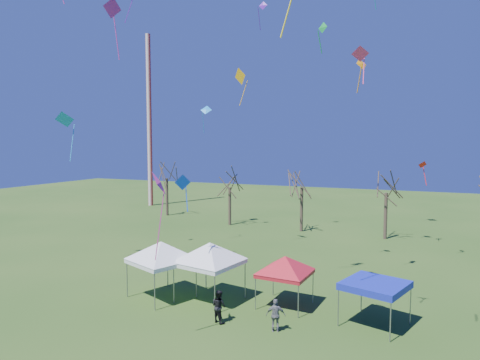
# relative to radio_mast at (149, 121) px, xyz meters

# --- Properties ---
(ground) EXTENTS (140.00, 140.00, 0.00)m
(ground) POSITION_rel_radio_mast_xyz_m (28.00, -34.00, -12.50)
(ground) COLOR #294D18
(ground) RESTS_ON ground
(radio_mast) EXTENTS (0.70, 0.70, 25.00)m
(radio_mast) POSITION_rel_radio_mast_xyz_m (0.00, 0.00, 0.00)
(radio_mast) COLOR silver
(radio_mast) RESTS_ON ground
(tree_0) EXTENTS (3.83, 3.83, 8.44)m
(tree_0) POSITION_rel_radio_mast_xyz_m (7.15, -6.62, -6.01)
(tree_0) COLOR #3D2D21
(tree_0) RESTS_ON ground
(tree_1) EXTENTS (3.42, 3.42, 7.54)m
(tree_1) POSITION_rel_radio_mast_xyz_m (17.23, -9.35, -6.71)
(tree_1) COLOR #3D2D21
(tree_1) RESTS_ON ground
(tree_2) EXTENTS (3.71, 3.71, 8.18)m
(tree_2) POSITION_rel_radio_mast_xyz_m (25.63, -9.62, -6.21)
(tree_2) COLOR #3D2D21
(tree_2) RESTS_ON ground
(tree_3) EXTENTS (3.59, 3.59, 7.91)m
(tree_3) POSITION_rel_radio_mast_xyz_m (34.03, -9.96, -6.42)
(tree_3) COLOR #3D2D21
(tree_3) RESTS_ON ground
(tent_white_west) EXTENTS (4.12, 4.12, 3.92)m
(tent_white_west) POSITION_rel_radio_mast_xyz_m (22.96, -31.79, -9.33)
(tent_white_west) COLOR gray
(tent_white_west) RESTS_ON ground
(tent_white_mid) EXTENTS (4.44, 4.44, 3.98)m
(tent_white_mid) POSITION_rel_radio_mast_xyz_m (25.85, -31.09, -9.28)
(tent_white_mid) COLOR gray
(tent_white_mid) RESTS_ON ground
(tent_red) EXTENTS (3.78, 3.78, 3.34)m
(tent_red) POSITION_rel_radio_mast_xyz_m (30.18, -30.25, -9.80)
(tent_red) COLOR gray
(tent_red) RESTS_ON ground
(tent_blue) EXTENTS (3.58, 3.58, 2.24)m
(tent_blue) POSITION_rel_radio_mast_xyz_m (35.13, -30.92, -10.44)
(tent_blue) COLOR gray
(tent_blue) RESTS_ON ground
(person_dark) EXTENTS (1.00, 0.89, 1.70)m
(person_dark) POSITION_rel_radio_mast_xyz_m (27.71, -33.71, -11.65)
(person_dark) COLOR black
(person_dark) RESTS_ON ground
(person_grey) EXTENTS (1.03, 0.66, 1.63)m
(person_grey) POSITION_rel_radio_mast_xyz_m (30.75, -33.58, -11.69)
(person_grey) COLOR slate
(person_grey) RESTS_ON ground
(kite_11) EXTENTS (1.49, 1.17, 3.22)m
(kite_11) POSITION_rel_radio_mast_xyz_m (22.97, -19.68, 2.28)
(kite_11) COLOR #FFB10D
(kite_11) RESTS_ON ground
(kite_1) EXTENTS (0.81, 0.76, 2.04)m
(kite_1) POSITION_rel_radio_mast_xyz_m (25.29, -33.12, -5.40)
(kite_1) COLOR blue
(kite_1) RESTS_ON ground
(kite_18) EXTENTS (0.89, 0.95, 2.16)m
(kite_18) POSITION_rel_radio_mast_xyz_m (33.43, -25.03, 1.61)
(kite_18) COLOR orange
(kite_18) RESTS_ON ground
(kite_24) EXTENTS (0.77, 0.58, 2.06)m
(kite_24) POSITION_rel_radio_mast_xyz_m (30.63, -23.65, 4.43)
(kite_24) COLOR #179635
(kite_24) RESTS_ON ground
(kite_5) EXTENTS (1.18, 1.43, 4.05)m
(kite_5) POSITION_rel_radio_mast_xyz_m (26.29, -36.79, -5.10)
(kite_5) COLOR #EB349B
(kite_5) RESTS_ON ground
(kite_2) EXTENTS (1.42, 1.14, 3.04)m
(kite_2) POSITION_rel_radio_mast_xyz_m (15.51, -11.67, 0.31)
(kite_2) COLOR #168FEF
(kite_2) RESTS_ON ground
(kite_14) EXTENTS (1.72, 1.48, 3.74)m
(kite_14) POSITION_rel_radio_mast_xyz_m (12.59, -28.65, -1.50)
(kite_14) COLOR #1485D5
(kite_14) RESTS_ON ground
(kite_25) EXTENTS (0.82, 0.57, 1.74)m
(kite_25) POSITION_rel_radio_mast_xyz_m (34.38, -32.71, 0.73)
(kite_25) COLOR #EC3476
(kite_25) RESTS_ON ground
(kite_26) EXTENTS (0.85, 0.78, 2.56)m
(kite_26) POSITION_rel_radio_mast_xyz_m (22.89, -14.23, 9.51)
(kite_26) COLOR purple
(kite_26) RESTS_ON ground
(kite_8) EXTENTS (0.91, 1.41, 3.95)m
(kite_8) POSITION_rel_radio_mast_xyz_m (18.28, -29.98, 5.42)
(kite_8) COLOR #CA2D94
(kite_8) RESTS_ON ground
(kite_19) EXTENTS (1.03, 0.97, 2.21)m
(kite_19) POSITION_rel_radio_mast_xyz_m (37.15, -11.78, -5.19)
(kite_19) COLOR red
(kite_19) RESTS_ON ground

